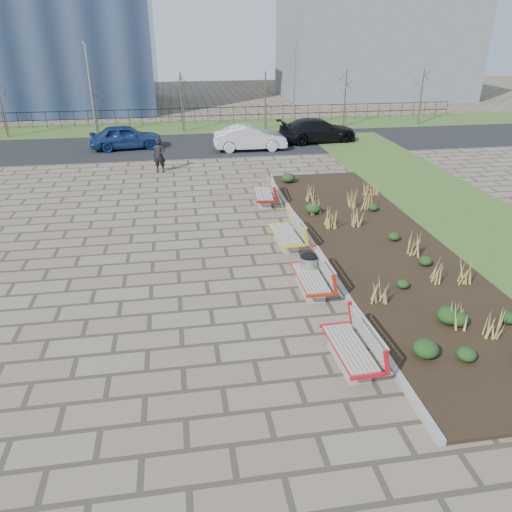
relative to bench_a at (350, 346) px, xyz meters
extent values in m
plane|color=#6F614C|center=(-3.00, 1.29, -0.50)|extent=(120.00, 120.00, 0.00)
cube|color=black|center=(3.25, 6.29, -0.45)|extent=(4.50, 18.00, 0.10)
cube|color=gray|center=(0.92, 6.29, -0.42)|extent=(0.16, 18.00, 0.15)
cube|color=#33511E|center=(8.00, 6.29, -0.48)|extent=(5.00, 38.00, 0.04)
cube|color=#33511E|center=(-3.00, 29.29, -0.48)|extent=(80.00, 5.00, 0.04)
cube|color=black|center=(-3.00, 23.29, -0.49)|extent=(80.00, 7.00, 0.02)
cylinder|color=#B2B2B7|center=(0.12, 4.17, -0.09)|extent=(0.53, 0.53, 0.83)
imported|color=black|center=(-4.52, 17.32, 0.39)|extent=(0.71, 0.53, 1.78)
imported|color=navy|center=(-6.66, 22.98, 0.26)|extent=(4.53, 2.32, 1.48)
imported|color=#B9BAC1|center=(0.91, 21.43, 0.25)|extent=(4.48, 1.61, 1.47)
imported|color=black|center=(5.64, 22.98, 0.27)|extent=(5.43, 2.77, 1.51)
cube|color=slate|center=(17.00, 43.29, 4.50)|extent=(18.00, 12.00, 10.00)
camera|label=1|loc=(-3.66, -9.03, 6.78)|focal=35.00mm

